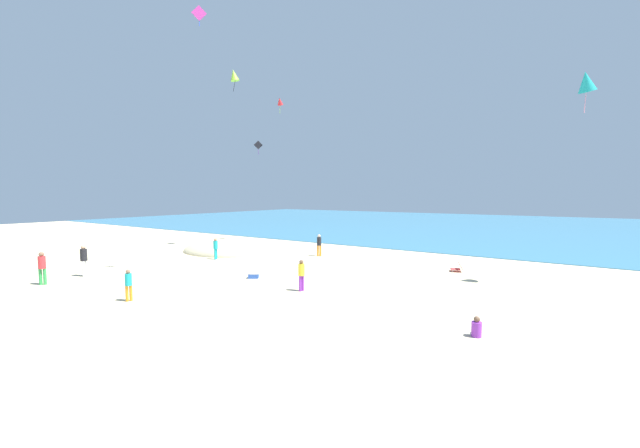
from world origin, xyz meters
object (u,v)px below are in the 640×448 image
object	(u,v)px
person_5	(319,244)
person_3	(301,273)
person_0	(477,329)
kite_red	(280,101)
kite_magenta	(199,13)
person_2	(128,283)
beach_chair_far_left	(458,268)
kite_black	(258,145)
kite_teal	(586,82)
cooler_box	(254,276)
person_4	(216,247)
kite_lime	(234,75)
person_6	(42,266)
person_1	(84,258)

from	to	relation	value
person_5	person_3	bearing A→B (deg)	173.23
person_0	person_3	distance (m)	8.20
kite_red	kite_magenta	bearing A→B (deg)	-66.62
person_2	beach_chair_far_left	bearing A→B (deg)	-107.89
person_3	kite_black	world-z (taller)	kite_black
person_0	kite_teal	bearing A→B (deg)	-26.24
cooler_box	person_5	distance (m)	8.09
person_5	person_4	bearing A→B (deg)	98.30
kite_red	person_2	bearing A→B (deg)	-68.60
person_5	kite_lime	xyz separation A→B (m)	(-8.58, 0.02, 13.55)
person_6	kite_red	distance (m)	23.57
kite_magenta	kite_teal	size ratio (longest dim) A/B	0.55
beach_chair_far_left	kite_lime	world-z (taller)	kite_lime
person_1	person_3	bearing A→B (deg)	-31.52
person_1	cooler_box	bearing A→B (deg)	-19.85
person_6	kite_red	world-z (taller)	kite_red
person_5	kite_teal	world-z (taller)	kite_teal
person_5	kite_teal	size ratio (longest dim) A/B	0.82
kite_lime	kite_black	distance (m)	7.08
cooler_box	person_1	size ratio (longest dim) A/B	0.38
cooler_box	kite_black	distance (m)	19.21
person_5	person_0	bearing A→B (deg)	-163.94
beach_chair_far_left	cooler_box	size ratio (longest dim) A/B	1.24
person_4	kite_lime	xyz separation A→B (m)	(-3.27, 5.16, 13.62)
person_4	kite_teal	size ratio (longest dim) A/B	0.75
beach_chair_far_left	person_2	size ratio (longest dim) A/B	0.61
cooler_box	person_4	bearing A→B (deg)	155.87
person_3	person_0	bearing A→B (deg)	177.95
cooler_box	person_1	world-z (taller)	person_1
person_2	kite_lime	bearing A→B (deg)	-41.82
person_4	person_6	world-z (taller)	person_6
beach_chair_far_left	person_6	world-z (taller)	person_6
kite_black	person_6	bearing A→B (deg)	-80.07
cooler_box	kite_lime	size ratio (longest dim) A/B	0.37
person_1	kite_magenta	size ratio (longest dim) A/B	1.61
beach_chair_far_left	person_3	distance (m)	10.06
person_6	kite_teal	size ratio (longest dim) A/B	0.84
person_5	kite_magenta	xyz separation A→B (m)	(-1.81, -8.89, 13.33)
cooler_box	person_5	bearing A→B (deg)	97.47
kite_red	kite_lime	world-z (taller)	kite_lime
person_0	person_4	xyz separation A→B (m)	(-18.19, 4.98, 0.61)
cooler_box	kite_magenta	bearing A→B (deg)	-162.49
person_6	kite_lime	size ratio (longest dim) A/B	0.90
person_2	person_0	bearing A→B (deg)	-145.06
kite_black	cooler_box	bearing A→B (deg)	-48.15
kite_red	person_5	bearing A→B (deg)	-32.92
kite_lime	cooler_box	bearing A→B (deg)	-39.76
beach_chair_far_left	person_5	size ratio (longest dim) A/B	0.52
beach_chair_far_left	person_4	xyz separation A→B (m)	(-15.19, -5.10, 0.63)
person_5	kite_black	size ratio (longest dim) A/B	1.16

